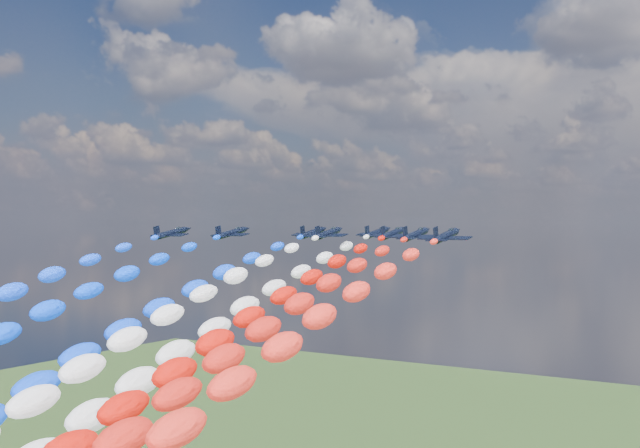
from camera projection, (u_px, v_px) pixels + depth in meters
The scene contains 14 objects.
jet_0 at pixel (171, 233), 173.50m from camera, with size 9.16×12.28×2.71m, color black, non-canonical shape.
jet_1 at pixel (231, 233), 176.24m from camera, with size 9.16×12.28×2.71m, color black, non-canonical shape.
jet_2 at pixel (313, 233), 180.95m from camera, with size 9.16×12.28×2.71m, color black, non-canonical shape.
trail_2 at pixel (102, 361), 127.45m from camera, with size 5.53×121.47×43.60m, color #0B3FF0, non-canonical shape.
jet_3 at pixel (328, 233), 170.46m from camera, with size 9.16×12.28×2.71m, color black, non-canonical shape.
trail_3 at pixel (105, 373), 116.96m from camera, with size 5.53×121.47×43.60m, color white, non-canonical shape.
jet_4 at pixel (377, 233), 183.03m from camera, with size 9.16×12.28×2.71m, color black, non-canonical shape.
trail_4 at pixel (196, 359), 129.53m from camera, with size 5.53×121.47×43.60m, color silver, non-canonical shape.
jet_5 at pixel (393, 233), 167.08m from camera, with size 9.16×12.28×2.71m, color black, non-canonical shape.
trail_5 at pixel (194, 378), 113.58m from camera, with size 5.53×121.47×43.60m, color red, non-canonical shape.
jet_6 at pixel (416, 234), 153.28m from camera, with size 9.16×12.28×2.71m, color black, non-canonical shape.
trail_6 at pixel (201, 399), 99.78m from camera, with size 5.53×121.47×43.60m, color red, non-canonical shape.
jet_7 at pixel (446, 236), 137.11m from camera, with size 9.16×12.28×2.71m, color black, non-canonical shape.
trail_7 at pixel (210, 433), 83.61m from camera, with size 5.53×121.47×43.60m, color red, non-canonical shape.
Camera 1 is at (86.98, -135.40, 103.61)m, focal length 44.60 mm.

